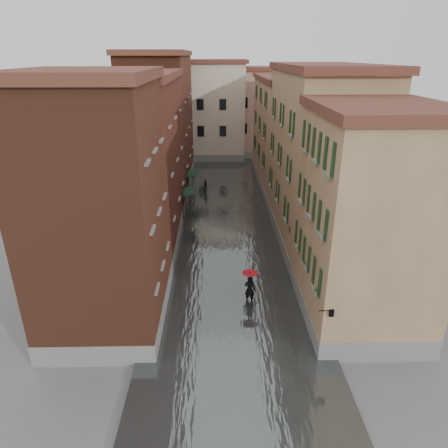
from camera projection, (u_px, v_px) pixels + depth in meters
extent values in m
plane|color=slate|center=(232.00, 296.00, 25.21)|extent=(120.00, 120.00, 0.00)
cube|color=#434A4B|center=(227.00, 218.00, 37.13)|extent=(10.00, 60.00, 0.20)
cube|color=brown|center=(100.00, 213.00, 20.69)|extent=(6.00, 8.00, 13.00)
cube|color=maroon|center=(138.00, 164.00, 30.91)|extent=(6.00, 14.00, 12.50)
cube|color=brown|center=(162.00, 124.00, 44.42)|extent=(6.00, 16.00, 14.00)
cube|color=#8C6948|center=(366.00, 224.00, 21.25)|extent=(6.00, 8.00, 11.50)
cube|color=#9B885E|center=(318.00, 160.00, 31.08)|extent=(6.00, 14.00, 13.00)
cube|color=#8C6948|center=(286.00, 134.00, 45.17)|extent=(6.00, 16.00, 11.50)
cube|color=beige|center=(202.00, 112.00, 57.57)|extent=(12.00, 9.00, 13.00)
cube|color=tan|center=(262.00, 113.00, 59.78)|extent=(10.00, 9.00, 12.00)
cube|color=#173423|center=(189.00, 191.00, 36.55)|extent=(1.09, 2.67, 0.31)
cylinder|color=black|center=(183.00, 208.00, 35.77)|extent=(0.06, 0.06, 2.80)
cylinder|color=black|center=(185.00, 198.00, 38.22)|extent=(0.06, 0.06, 2.80)
cube|color=#173423|center=(193.00, 173.00, 42.09)|extent=(1.09, 2.87, 0.31)
cylinder|color=black|center=(187.00, 188.00, 41.20)|extent=(0.06, 0.06, 2.80)
cylinder|color=black|center=(189.00, 180.00, 43.85)|extent=(0.06, 0.06, 2.80)
cylinder|color=black|center=(325.00, 311.00, 18.55)|extent=(0.60, 0.05, 0.05)
cube|color=black|center=(331.00, 312.00, 18.60)|extent=(0.22, 0.22, 0.35)
cube|color=beige|center=(331.00, 312.00, 18.60)|extent=(0.14, 0.14, 0.24)
cube|color=brown|center=(319.00, 293.00, 19.87)|extent=(0.22, 0.85, 0.18)
imported|color=#265926|center=(320.00, 285.00, 19.70)|extent=(0.59, 0.51, 0.66)
cube|color=brown|center=(307.00, 266.00, 22.38)|extent=(0.22, 0.85, 0.18)
imported|color=#265926|center=(308.00, 259.00, 22.21)|extent=(0.59, 0.51, 0.66)
cube|color=brown|center=(301.00, 250.00, 24.17)|extent=(0.22, 0.85, 0.18)
imported|color=#265926|center=(301.00, 244.00, 24.00)|extent=(0.59, 0.51, 0.66)
cube|color=brown|center=(292.00, 230.00, 26.95)|extent=(0.22, 0.85, 0.18)
imported|color=#265926|center=(292.00, 224.00, 26.79)|extent=(0.59, 0.51, 0.66)
imported|color=black|center=(250.00, 289.00, 24.29)|extent=(0.76, 0.63, 1.80)
cube|color=beige|center=(245.00, 288.00, 24.31)|extent=(0.08, 0.30, 0.38)
cylinder|color=black|center=(250.00, 283.00, 24.11)|extent=(0.02, 0.02, 1.00)
cone|color=#B10B15|center=(250.00, 275.00, 23.89)|extent=(0.97, 0.97, 0.28)
imported|color=black|center=(206.00, 187.00, 43.51)|extent=(0.92, 0.83, 1.57)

